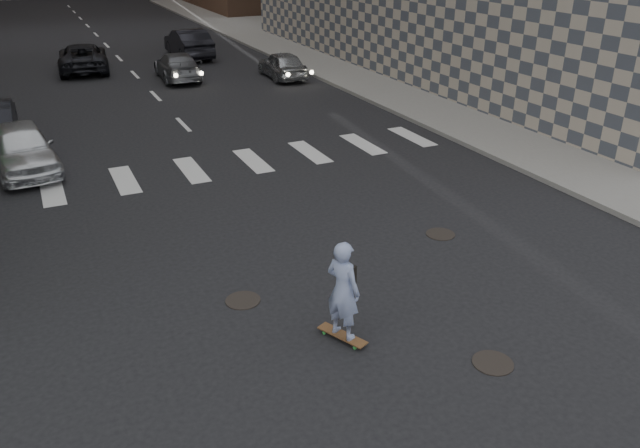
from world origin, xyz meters
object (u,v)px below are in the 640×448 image
at_px(silver_sedan, 22,148).
at_px(traffic_car_d, 282,65).
at_px(skateboarder, 343,290).
at_px(traffic_car_c, 83,57).
at_px(traffic_car_b, 177,66).
at_px(traffic_car_e, 188,43).

bearing_deg(silver_sedan, traffic_car_d, 29.64).
distance_m(skateboarder, traffic_car_c, 26.83).
relative_size(skateboarder, traffic_car_c, 0.39).
xyz_separation_m(skateboarder, traffic_car_c, (-1.40, 26.79, -0.32)).
relative_size(silver_sedan, traffic_car_d, 1.09).
bearing_deg(traffic_car_b, traffic_car_d, 160.03).
relative_size(traffic_car_b, traffic_car_d, 1.15).
xyz_separation_m(traffic_car_b, traffic_car_c, (-3.96, 4.00, 0.06)).
xyz_separation_m(traffic_car_b, traffic_car_e, (1.96, 5.41, 0.17)).
bearing_deg(traffic_car_e, skateboarder, 79.98).
xyz_separation_m(silver_sedan, traffic_car_c, (3.39, 14.87, -0.02)).
bearing_deg(traffic_car_d, skateboarder, 73.24).
relative_size(skateboarder, traffic_car_d, 0.51).
relative_size(traffic_car_d, traffic_car_e, 0.79).
bearing_deg(traffic_car_d, traffic_car_e, -66.89).
bearing_deg(silver_sedan, traffic_car_b, 49.30).
bearing_deg(silver_sedan, skateboarder, -74.76).
bearing_deg(traffic_car_c, silver_sedan, 82.75).
bearing_deg(skateboarder, silver_sedan, 87.28).
xyz_separation_m(traffic_car_d, traffic_car_e, (-2.77, 7.41, 0.15)).
bearing_deg(skateboarder, traffic_car_b, 58.99).
height_order(traffic_car_d, traffic_car_e, traffic_car_e).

